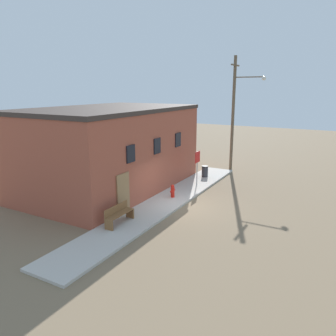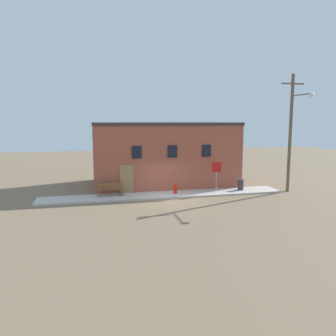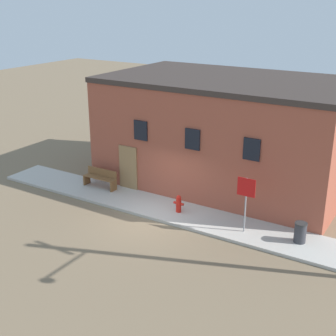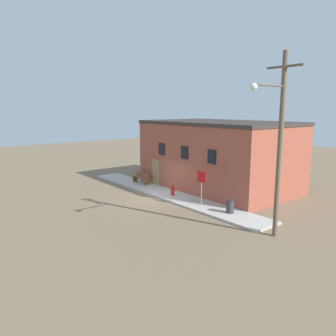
{
  "view_description": "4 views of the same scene",
  "coord_description": "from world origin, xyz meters",
  "px_view_note": "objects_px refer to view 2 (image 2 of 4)",
  "views": [
    {
      "loc": [
        -15.34,
        -7.5,
        6.38
      ],
      "look_at": [
        0.25,
        1.07,
        2.0
      ],
      "focal_mm": 35.0,
      "sensor_mm": 36.0,
      "label": 1
    },
    {
      "loc": [
        -5.04,
        -21.32,
        5.25
      ],
      "look_at": [
        0.25,
        1.07,
        2.0
      ],
      "focal_mm": 35.0,
      "sensor_mm": 36.0,
      "label": 2
    },
    {
      "loc": [
        9.87,
        -14.54,
        8.7
      ],
      "look_at": [
        0.25,
        1.07,
        2.0
      ],
      "focal_mm": 50.0,
      "sensor_mm": 36.0,
      "label": 3
    },
    {
      "loc": [
        18.05,
        -13.17,
        6.16
      ],
      "look_at": [
        0.25,
        1.07,
        2.0
      ],
      "focal_mm": 35.0,
      "sensor_mm": 36.0,
      "label": 4
    }
  ],
  "objects_px": {
    "bench": "(110,189)",
    "utility_pole": "(292,129)",
    "fire_hydrant": "(175,188)",
    "stop_sign": "(217,171)",
    "trash_bin": "(241,185)"
  },
  "relations": [
    {
      "from": "fire_hydrant",
      "to": "utility_pole",
      "type": "relative_size",
      "value": 0.09
    },
    {
      "from": "trash_bin",
      "to": "fire_hydrant",
      "type": "bearing_deg",
      "value": -178.72
    },
    {
      "from": "stop_sign",
      "to": "bench",
      "type": "xyz_separation_m",
      "value": [
        -7.66,
        0.63,
        -1.11
      ]
    },
    {
      "from": "trash_bin",
      "to": "utility_pole",
      "type": "relative_size",
      "value": 0.09
    },
    {
      "from": "fire_hydrant",
      "to": "stop_sign",
      "type": "relative_size",
      "value": 0.34
    },
    {
      "from": "stop_sign",
      "to": "trash_bin",
      "type": "relative_size",
      "value": 2.83
    },
    {
      "from": "stop_sign",
      "to": "utility_pole",
      "type": "distance_m",
      "value": 6.4
    },
    {
      "from": "fire_hydrant",
      "to": "trash_bin",
      "type": "relative_size",
      "value": 0.96
    },
    {
      "from": "stop_sign",
      "to": "trash_bin",
      "type": "distance_m",
      "value": 2.42
    },
    {
      "from": "fire_hydrant",
      "to": "stop_sign",
      "type": "bearing_deg",
      "value": -3.7
    },
    {
      "from": "trash_bin",
      "to": "utility_pole",
      "type": "bearing_deg",
      "value": -14.89
    },
    {
      "from": "bench",
      "to": "utility_pole",
      "type": "distance_m",
      "value": 13.95
    },
    {
      "from": "trash_bin",
      "to": "utility_pole",
      "type": "distance_m",
      "value": 5.55
    },
    {
      "from": "stop_sign",
      "to": "bench",
      "type": "bearing_deg",
      "value": 175.29
    },
    {
      "from": "fire_hydrant",
      "to": "stop_sign",
      "type": "xyz_separation_m",
      "value": [
        3.06,
        -0.2,
        1.19
      ]
    }
  ]
}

